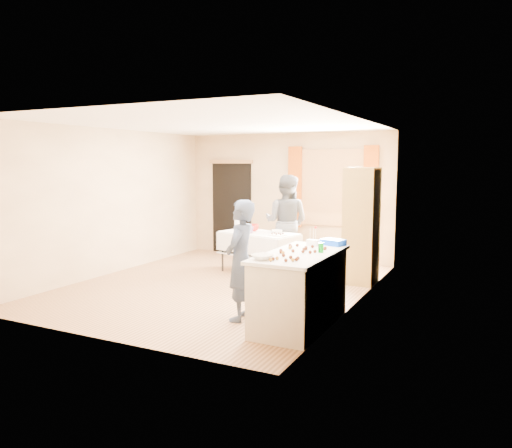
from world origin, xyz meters
The scene contains 29 objects.
floor centered at (0.00, 0.00, -0.01)m, with size 4.50×5.50×0.02m, color #9E7047.
ceiling centered at (0.00, 0.00, 2.61)m, with size 4.50×5.50×0.02m, color white.
wall_back centered at (0.00, 2.76, 1.30)m, with size 4.50×0.02×2.60m, color tan.
wall_front centered at (0.00, -2.76, 1.30)m, with size 4.50×0.02×2.60m, color tan.
wall_left centered at (-2.26, 0.00, 1.30)m, with size 0.02×5.50×2.60m, color tan.
wall_right centered at (2.26, 0.00, 1.30)m, with size 0.02×5.50×2.60m, color tan.
window_frame centered at (1.00, 2.72, 1.50)m, with size 1.32×0.06×1.52m, color olive.
window_pane centered at (1.00, 2.71, 1.50)m, with size 1.20×0.02×1.40m, color white.
curtain_left centered at (0.22, 2.67, 1.50)m, with size 0.28×0.06×1.65m, color #963F0A.
curtain_right centered at (1.78, 2.67, 1.50)m, with size 0.28×0.06×1.65m, color #963F0A.
doorway centered at (-1.30, 2.73, 1.00)m, with size 0.95×0.04×2.00m, color black.
door_lintel centered at (-1.30, 2.70, 2.02)m, with size 1.05×0.06×0.08m, color olive.
cabinet centered at (1.99, 1.23, 0.96)m, with size 0.50×0.60×1.92m, color olive.
counter centered at (1.89, -1.29, 0.45)m, with size 0.77×1.63×0.91m.
party_table centered at (0.16, 1.10, 0.45)m, with size 1.55×1.04×0.75m.
chair centered at (0.26, 2.07, 0.28)m, with size 0.44×0.44×0.94m.
girl centered at (1.13, -1.41, 0.77)m, with size 0.42×0.59×1.54m, color #242F48.
woman centered at (0.44, 1.71, 0.89)m, with size 0.90×0.72×1.78m, color black.
soda_can centered at (2.11, -1.17, 0.97)m, with size 0.07×0.07×0.12m, color #087713.
mixing_bowl centered at (1.66, -1.88, 0.94)m, with size 0.31×0.31×0.06m, color white.
foam_block centered at (1.85, -0.74, 0.95)m, with size 0.15×0.10×0.08m, color white.
blue_basket centered at (2.07, -0.58, 0.95)m, with size 0.30×0.20×0.08m, color blue.
pitcher centered at (-0.29, 1.12, 0.86)m, with size 0.11×0.11×0.22m, color silver.
cup_red centered at (0.01, 1.22, 0.81)m, with size 0.17×0.17×0.13m, color red.
cup_rainbow centered at (0.05, 0.97, 0.81)m, with size 0.14×0.14×0.12m, color red.
small_bowl centered at (0.50, 1.15, 0.78)m, with size 0.21×0.21×0.06m, color white.
pastry_tray centered at (0.62, 0.89, 0.76)m, with size 0.28×0.20×0.02m, color white.
bottle centered at (-0.38, 1.38, 0.83)m, with size 0.07×0.08×0.16m, color white.
cake_balls centered at (1.87, -1.36, 0.93)m, with size 0.53×1.10×0.04m.
Camera 1 is at (4.05, -6.87, 1.99)m, focal length 35.00 mm.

